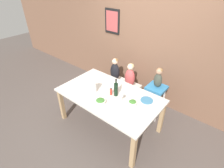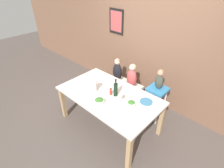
{
  "view_description": "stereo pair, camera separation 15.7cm",
  "coord_description": "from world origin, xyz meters",
  "px_view_note": "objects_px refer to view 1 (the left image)",
  "views": [
    {
      "loc": [
        1.6,
        -1.87,
        2.55
      ],
      "look_at": [
        0.0,
        0.08,
        0.91
      ],
      "focal_mm": 28.0,
      "sensor_mm": 36.0,
      "label": 1
    },
    {
      "loc": [
        1.72,
        -1.77,
        2.55
      ],
      "look_at": [
        0.0,
        0.08,
        0.91
      ],
      "focal_mm": 28.0,
      "sensor_mm": 36.0,
      "label": 2
    }
  ],
  "objects_px": {
    "salad_bowl_large": "(100,101)",
    "dinner_plate_back_left": "(98,79)",
    "chair_far_center": "(129,89)",
    "wine_bottle": "(116,89)",
    "chair_right_highchair": "(156,94)",
    "paper_towel_roll": "(93,86)",
    "wine_glass_near": "(122,95)",
    "person_child_center": "(130,76)",
    "person_child_left": "(115,70)",
    "salad_bowl_small": "(133,103)",
    "chair_far_left": "(115,83)",
    "dinner_plate_front_left": "(79,90)",
    "person_baby_right": "(158,77)",
    "dinner_plate_back_right": "(147,100)"
  },
  "relations": [
    {
      "from": "wine_glass_near",
      "to": "dinner_plate_back_right",
      "type": "xyz_separation_m",
      "value": [
        0.31,
        0.28,
        -0.12
      ]
    },
    {
      "from": "chair_right_highchair",
      "to": "paper_towel_roll",
      "type": "relative_size",
      "value": 3.18
    },
    {
      "from": "chair_right_highchair",
      "to": "salad_bowl_large",
      "type": "relative_size",
      "value": 4.31
    },
    {
      "from": "person_child_left",
      "to": "salad_bowl_small",
      "type": "relative_size",
      "value": 3.85
    },
    {
      "from": "wine_bottle",
      "to": "salad_bowl_large",
      "type": "distance_m",
      "value": 0.35
    },
    {
      "from": "person_child_center",
      "to": "paper_towel_roll",
      "type": "relative_size",
      "value": 2.33
    },
    {
      "from": "chair_right_highchair",
      "to": "person_child_left",
      "type": "bearing_deg",
      "value": 179.96
    },
    {
      "from": "chair_far_center",
      "to": "dinner_plate_back_right",
      "type": "xyz_separation_m",
      "value": [
        0.68,
        -0.5,
        0.34
      ]
    },
    {
      "from": "chair_right_highchair",
      "to": "paper_towel_roll",
      "type": "xyz_separation_m",
      "value": [
        -0.79,
        -0.88,
        0.28
      ]
    },
    {
      "from": "person_child_left",
      "to": "paper_towel_roll",
      "type": "height_order",
      "value": "person_child_left"
    },
    {
      "from": "paper_towel_roll",
      "to": "dinner_plate_front_left",
      "type": "height_order",
      "value": "paper_towel_roll"
    },
    {
      "from": "wine_bottle",
      "to": "salad_bowl_small",
      "type": "bearing_deg",
      "value": -5.56
    },
    {
      "from": "paper_towel_roll",
      "to": "dinner_plate_back_right",
      "type": "relative_size",
      "value": 1.06
    },
    {
      "from": "chair_right_highchair",
      "to": "person_child_left",
      "type": "relative_size",
      "value": 1.36
    },
    {
      "from": "person_child_left",
      "to": "wine_glass_near",
      "type": "distance_m",
      "value": 1.1
    },
    {
      "from": "person_child_center",
      "to": "salad_bowl_large",
      "type": "relative_size",
      "value": 3.16
    },
    {
      "from": "chair_far_center",
      "to": "wine_bottle",
      "type": "distance_m",
      "value": 0.87
    },
    {
      "from": "dinner_plate_back_left",
      "to": "dinner_plate_back_right",
      "type": "xyz_separation_m",
      "value": [
        1.1,
        0.0,
        0.0
      ]
    },
    {
      "from": "chair_far_left",
      "to": "dinner_plate_back_right",
      "type": "relative_size",
      "value": 2.23
    },
    {
      "from": "dinner_plate_back_right",
      "to": "wine_bottle",
      "type": "bearing_deg",
      "value": -156.98
    },
    {
      "from": "chair_far_left",
      "to": "dinner_plate_front_left",
      "type": "distance_m",
      "value": 1.08
    },
    {
      "from": "person_child_left",
      "to": "dinner_plate_back_right",
      "type": "bearing_deg",
      "value": -25.0
    },
    {
      "from": "paper_towel_roll",
      "to": "salad_bowl_large",
      "type": "distance_m",
      "value": 0.37
    },
    {
      "from": "chair_far_center",
      "to": "wine_bottle",
      "type": "bearing_deg",
      "value": -74.94
    },
    {
      "from": "person_baby_right",
      "to": "salad_bowl_small",
      "type": "bearing_deg",
      "value": -93.86
    },
    {
      "from": "chair_far_center",
      "to": "person_baby_right",
      "type": "xyz_separation_m",
      "value": [
        0.61,
        0.0,
        0.53
      ]
    },
    {
      "from": "salad_bowl_small",
      "to": "dinner_plate_front_left",
      "type": "distance_m",
      "value": 1.02
    },
    {
      "from": "person_child_center",
      "to": "dinner_plate_front_left",
      "type": "bearing_deg",
      "value": -112.05
    },
    {
      "from": "chair_far_center",
      "to": "person_child_center",
      "type": "relative_size",
      "value": 0.9
    },
    {
      "from": "salad_bowl_large",
      "to": "person_child_left",
      "type": "bearing_deg",
      "value": 116.97
    },
    {
      "from": "salad_bowl_small",
      "to": "person_child_left",
      "type": "bearing_deg",
      "value": 141.97
    },
    {
      "from": "person_baby_right",
      "to": "dinner_plate_back_left",
      "type": "height_order",
      "value": "person_baby_right"
    },
    {
      "from": "salad_bowl_large",
      "to": "person_baby_right",
      "type": "bearing_deg",
      "value": 65.75
    },
    {
      "from": "person_baby_right",
      "to": "paper_towel_roll",
      "type": "relative_size",
      "value": 1.74
    },
    {
      "from": "wine_glass_near",
      "to": "chair_far_left",
      "type": "bearing_deg",
      "value": 134.21
    },
    {
      "from": "person_child_left",
      "to": "wine_glass_near",
      "type": "xyz_separation_m",
      "value": [
        0.76,
        -0.79,
        0.12
      ]
    },
    {
      "from": "paper_towel_roll",
      "to": "salad_bowl_large",
      "type": "height_order",
      "value": "paper_towel_roll"
    },
    {
      "from": "chair_far_center",
      "to": "person_child_left",
      "type": "xyz_separation_m",
      "value": [
        -0.4,
        0.0,
        0.33
      ]
    },
    {
      "from": "chair_far_center",
      "to": "wine_glass_near",
      "type": "height_order",
      "value": "wine_glass_near"
    },
    {
      "from": "person_child_center",
      "to": "dinner_plate_back_left",
      "type": "height_order",
      "value": "person_child_center"
    },
    {
      "from": "salad_bowl_large",
      "to": "dinner_plate_back_left",
      "type": "xyz_separation_m",
      "value": [
        -0.56,
        0.54,
        -0.04
      ]
    },
    {
      "from": "chair_far_left",
      "to": "paper_towel_roll",
      "type": "relative_size",
      "value": 2.11
    },
    {
      "from": "person_child_left",
      "to": "dinner_plate_front_left",
      "type": "bearing_deg",
      "value": -91.16
    },
    {
      "from": "dinner_plate_back_right",
      "to": "salad_bowl_large",
      "type": "bearing_deg",
      "value": -134.9
    },
    {
      "from": "salad_bowl_large",
      "to": "dinner_plate_front_left",
      "type": "bearing_deg",
      "value": 177.76
    },
    {
      "from": "salad_bowl_small",
      "to": "chair_far_left",
      "type": "bearing_deg",
      "value": 142.0
    },
    {
      "from": "person_child_left",
      "to": "wine_glass_near",
      "type": "height_order",
      "value": "person_child_left"
    },
    {
      "from": "paper_towel_roll",
      "to": "dinner_plate_back_right",
      "type": "distance_m",
      "value": 0.95
    },
    {
      "from": "wine_bottle",
      "to": "wine_glass_near",
      "type": "relative_size",
      "value": 1.87
    },
    {
      "from": "person_child_left",
      "to": "dinner_plate_front_left",
      "type": "relative_size",
      "value": 2.47
    }
  ]
}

